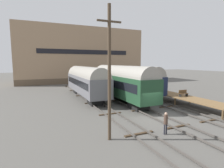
% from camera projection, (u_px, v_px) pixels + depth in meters
% --- Properties ---
extents(ground_plane, '(200.00, 200.00, 0.00)m').
position_uv_depth(ground_plane, '(157.00, 117.00, 18.32)').
color(ground_plane, '#56544F').
extents(track_left, '(2.60, 60.00, 0.26)m').
position_uv_depth(track_left, '(122.00, 121.00, 16.69)').
color(track_left, '#4C4742').
rests_on(track_left, ground).
extents(track_middle, '(2.60, 60.00, 0.26)m').
position_uv_depth(track_middle, '(157.00, 116.00, 18.30)').
color(track_middle, '#4C4742').
rests_on(track_middle, ground).
extents(track_right, '(2.60, 60.00, 0.26)m').
position_uv_depth(track_right, '(186.00, 112.00, 19.92)').
color(track_right, '#4C4742').
rests_on(track_right, ground).
extents(train_car_green, '(3.05, 15.51, 5.30)m').
position_uv_depth(train_car_green, '(121.00, 81.00, 25.83)').
color(train_car_green, black).
rests_on(train_car_green, ground).
extents(train_car_grey, '(3.13, 15.18, 5.08)m').
position_uv_depth(train_car_grey, '(86.00, 80.00, 28.30)').
color(train_car_grey, black).
rests_on(train_car_grey, ground).
extents(train_car_navy, '(3.12, 17.64, 5.13)m').
position_uv_depth(train_car_navy, '(128.00, 78.00, 32.08)').
color(train_car_navy, black).
rests_on(train_car_navy, ground).
extents(station_platform, '(3.04, 13.47, 1.09)m').
position_uv_depth(station_platform, '(183.00, 97.00, 23.95)').
color(station_platform, brown).
rests_on(station_platform, ground).
extents(bench, '(1.40, 0.40, 0.91)m').
position_uv_depth(bench, '(183.00, 93.00, 23.85)').
color(bench, brown).
rests_on(bench, station_platform).
extents(person_worker, '(0.32, 0.32, 1.81)m').
position_uv_depth(person_worker, '(166.00, 121.00, 13.87)').
color(person_worker, '#282833').
rests_on(person_worker, ground).
extents(utility_pole, '(1.80, 0.24, 9.72)m').
position_uv_depth(utility_pole, '(109.00, 72.00, 12.44)').
color(utility_pole, '#473828').
rests_on(utility_pole, ground).
extents(warehouse_building, '(35.49, 11.97, 15.62)m').
position_uv_depth(warehouse_building, '(81.00, 56.00, 53.17)').
color(warehouse_building, brown).
rests_on(warehouse_building, ground).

